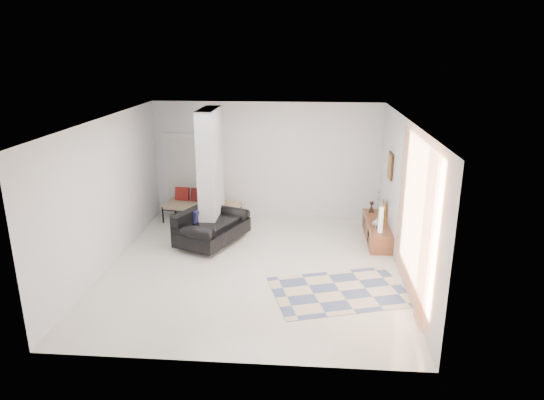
{
  "coord_description": "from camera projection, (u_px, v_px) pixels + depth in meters",
  "views": [
    {
      "loc": [
        1.02,
        -8.44,
        4.01
      ],
      "look_at": [
        0.31,
        0.6,
        1.15
      ],
      "focal_mm": 32.0,
      "sensor_mm": 36.0,
      "label": 1
    }
  ],
  "objects": [
    {
      "name": "wall_left",
      "position": [
        107.0,
        193.0,
        9.09
      ],
      "size": [
        0.0,
        6.0,
        6.0
      ],
      "primitive_type": "plane",
      "rotation": [
        1.57,
        0.0,
        1.57
      ],
      "color": "white",
      "rests_on": "ground"
    },
    {
      "name": "bronze_figurine",
      "position": [
        372.0,
        207.0,
        11.08
      ],
      "size": [
        0.13,
        0.13,
        0.26
      ],
      "primitive_type": null,
      "rotation": [
        0.0,
        0.0,
        -0.04
      ],
      "color": "black",
      "rests_on": "media_console"
    },
    {
      "name": "vase",
      "position": [
        377.0,
        222.0,
        10.2
      ],
      "size": [
        0.19,
        0.19,
        0.19
      ],
      "primitive_type": "imported",
      "rotation": [
        0.0,
        0.0,
        0.06
      ],
      "color": "silver",
      "rests_on": "media_console"
    },
    {
      "name": "media_console",
      "position": [
        376.0,
        230.0,
        10.56
      ],
      "size": [
        0.45,
        1.8,
        0.8
      ],
      "color": "brown",
      "rests_on": "floor"
    },
    {
      "name": "hallway_door",
      "position": [
        182.0,
        174.0,
        11.97
      ],
      "size": [
        0.85,
        0.06,
        2.04
      ],
      "primitive_type": "cube",
      "color": "white",
      "rests_on": "floor"
    },
    {
      "name": "curtain",
      "position": [
        413.0,
        219.0,
        7.58
      ],
      "size": [
        0.0,
        2.55,
        2.55
      ],
      "primitive_type": "plane",
      "rotation": [
        1.57,
        0.0,
        1.57
      ],
      "color": "#FF8B43",
      "rests_on": "wall_right"
    },
    {
      "name": "area_rug",
      "position": [
        340.0,
        291.0,
        8.33
      ],
      "size": [
        2.61,
        2.1,
        0.01
      ],
      "primitive_type": "cube",
      "rotation": [
        0.0,
        0.0,
        0.29
      ],
      "color": "beige",
      "rests_on": "floor"
    },
    {
      "name": "wall_front",
      "position": [
        225.0,
        267.0,
        6.03
      ],
      "size": [
        6.0,
        0.0,
        6.0
      ],
      "primitive_type": "plane",
      "rotation": [
        -1.57,
        0.0,
        0.0
      ],
      "color": "white",
      "rests_on": "ground"
    },
    {
      "name": "floor",
      "position": [
        254.0,
        266.0,
        9.31
      ],
      "size": [
        6.0,
        6.0,
        0.0
      ],
      "primitive_type": "plane",
      "color": "silver",
      "rests_on": "ground"
    },
    {
      "name": "partition_column",
      "position": [
        211.0,
        174.0,
        10.49
      ],
      "size": [
        0.35,
        1.2,
        2.8
      ],
      "primitive_type": "cube",
      "color": "#B5BABD",
      "rests_on": "floor"
    },
    {
      "name": "ceiling",
      "position": [
        252.0,
        120.0,
        8.47
      ],
      "size": [
        6.0,
        6.0,
        0.0
      ],
      "primitive_type": "plane",
      "rotation": [
        3.14,
        0.0,
        0.0
      ],
      "color": "white",
      "rests_on": "wall_back"
    },
    {
      "name": "wall_right",
      "position": [
        405.0,
        200.0,
        8.68
      ],
      "size": [
        0.0,
        6.0,
        6.0
      ],
      "primitive_type": "plane",
      "rotation": [
        1.57,
        0.0,
        -1.57
      ],
      "color": "white",
      "rests_on": "ground"
    },
    {
      "name": "wall_art",
      "position": [
        391.0,
        166.0,
        10.11
      ],
      "size": [
        0.04,
        0.45,
        0.55
      ],
      "primitive_type": "cube",
      "color": "#341A0E",
      "rests_on": "wall_right"
    },
    {
      "name": "loveseat",
      "position": [
        210.0,
        227.0,
        10.34
      ],
      "size": [
        1.51,
        1.87,
        0.76
      ],
      "rotation": [
        0.0,
        0.0,
        -0.4
      ],
      "color": "silver",
      "rests_on": "floor"
    },
    {
      "name": "wall_back",
      "position": [
        267.0,
        160.0,
        11.74
      ],
      "size": [
        6.0,
        0.0,
        6.0
      ],
      "primitive_type": "plane",
      "rotation": [
        1.57,
        0.0,
        0.0
      ],
      "color": "white",
      "rests_on": "ground"
    },
    {
      "name": "cylinder_lamp",
      "position": [
        381.0,
        220.0,
        9.83
      ],
      "size": [
        0.1,
        0.1,
        0.53
      ],
      "primitive_type": "cylinder",
      "color": "silver",
      "rests_on": "media_console"
    },
    {
      "name": "daybed",
      "position": [
        201.0,
        204.0,
        11.66
      ],
      "size": [
        1.85,
        0.99,
        0.77
      ],
      "rotation": [
        0.0,
        0.0,
        -0.15
      ],
      "color": "black",
      "rests_on": "floor"
    }
  ]
}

